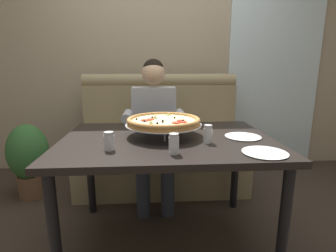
# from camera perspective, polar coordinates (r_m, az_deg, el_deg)

# --- Properties ---
(ground_plane) EXTENTS (16.00, 16.00, 0.00)m
(ground_plane) POSITION_cam_1_polar(r_m,az_deg,el_deg) (2.03, -0.14, -23.55)
(ground_plane) COLOR #382D26
(back_wall_with_window) EXTENTS (6.00, 0.12, 2.80)m
(back_wall_with_window) POSITION_cam_1_polar(r_m,az_deg,el_deg) (3.16, -2.03, 16.37)
(back_wall_with_window) COLOR tan
(back_wall_with_window) RESTS_ON ground_plane
(window_panel) EXTENTS (1.10, 0.02, 2.80)m
(window_panel) POSITION_cam_1_polar(r_m,az_deg,el_deg) (3.42, 22.47, 15.18)
(window_panel) COLOR white
(window_panel) RESTS_ON ground_plane
(booth_bench) EXTENTS (1.63, 0.78, 1.13)m
(booth_bench) POSITION_cam_1_polar(r_m,az_deg,el_deg) (2.71, -1.46, -4.47)
(booth_bench) COLOR #998966
(booth_bench) RESTS_ON ground_plane
(dining_table) EXTENTS (1.35, 0.97, 0.75)m
(dining_table) POSITION_cam_1_polar(r_m,az_deg,el_deg) (1.72, -0.15, -5.21)
(dining_table) COLOR black
(dining_table) RESTS_ON ground_plane
(diner_main) EXTENTS (0.54, 0.64, 1.27)m
(diner_main) POSITION_cam_1_polar(r_m,az_deg,el_deg) (2.37, -3.06, 0.82)
(diner_main) COLOR #2D3342
(diner_main) RESTS_ON ground_plane
(pizza) EXTENTS (0.50, 0.50, 0.13)m
(pizza) POSITION_cam_1_polar(r_m,az_deg,el_deg) (1.72, -0.98, 1.02)
(pizza) COLOR silver
(pizza) RESTS_ON dining_table
(shaker_parmesan) EXTENTS (0.06, 0.06, 0.11)m
(shaker_parmesan) POSITION_cam_1_polar(r_m,az_deg,el_deg) (1.38, 1.29, -4.22)
(shaker_parmesan) COLOR white
(shaker_parmesan) RESTS_ON dining_table
(shaker_oregano) EXTENTS (0.05, 0.05, 0.11)m
(shaker_oregano) POSITION_cam_1_polar(r_m,az_deg,el_deg) (1.59, 8.69, -2.01)
(shaker_oregano) COLOR white
(shaker_oregano) RESTS_ON dining_table
(shaker_pepper_flakes) EXTENTS (0.06, 0.06, 0.10)m
(shaker_pepper_flakes) POSITION_cam_1_polar(r_m,az_deg,el_deg) (1.47, -12.73, -3.52)
(shaker_pepper_flakes) COLOR white
(shaker_pepper_flakes) RESTS_ON dining_table
(plate_near_left) EXTENTS (0.23, 0.23, 0.02)m
(plate_near_left) POSITION_cam_1_polar(r_m,az_deg,el_deg) (1.78, 16.06, -2.03)
(plate_near_left) COLOR white
(plate_near_left) RESTS_ON dining_table
(plate_near_right) EXTENTS (0.24, 0.24, 0.02)m
(plate_near_right) POSITION_cam_1_polar(r_m,az_deg,el_deg) (1.49, 20.41, -5.22)
(plate_near_right) COLOR white
(plate_near_right) RESTS_ON dining_table
(patio_chair) EXTENTS (0.43, 0.43, 0.86)m
(patio_chair) POSITION_cam_1_polar(r_m,az_deg,el_deg) (4.05, 18.51, 2.47)
(patio_chair) COLOR black
(patio_chair) RESTS_ON ground_plane
(potted_plant) EXTENTS (0.36, 0.36, 0.70)m
(potted_plant) POSITION_cam_1_polar(r_m,az_deg,el_deg) (2.74, -28.15, -6.06)
(potted_plant) COLOR brown
(potted_plant) RESTS_ON ground_plane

